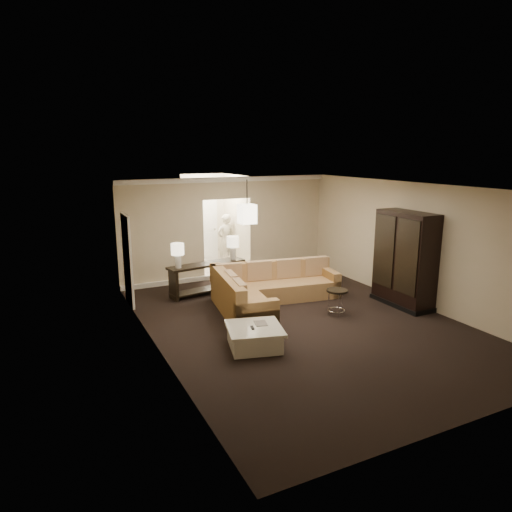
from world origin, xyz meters
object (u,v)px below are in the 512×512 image
console_table (207,275)px  armoire (405,261)px  sectional_sofa (266,290)px  drink_table (337,297)px  person (226,237)px  coffee_table (255,337)px

console_table → armoire: 4.72m
sectional_sofa → drink_table: sectional_sofa is taller
person → armoire: bearing=104.6°
sectional_sofa → armoire: armoire is taller
armoire → drink_table: armoire is taller
console_table → person: 2.92m
coffee_table → armoire: bearing=8.6°
armoire → drink_table: (-1.76, 0.12, -0.63)m
coffee_table → person: (1.86, 5.88, 0.69)m
sectional_sofa → person: 3.97m
console_table → drink_table: size_ratio=3.62×
sectional_sofa → person: person is taller
sectional_sofa → console_table: size_ratio=1.61×
drink_table → person: bearing=95.3°
armoire → person: bearing=113.1°
sectional_sofa → person: bearing=89.8°
sectional_sofa → coffee_table: size_ratio=2.78×
coffee_table → person: 6.20m
console_table → armoire: size_ratio=0.95×
coffee_table → person: bearing=72.5°
coffee_table → armoire: (4.10, 0.62, 0.84)m
coffee_table → drink_table: 2.46m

